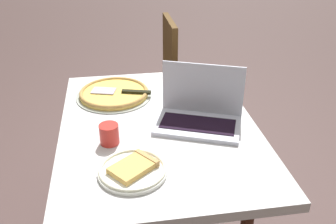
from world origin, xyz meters
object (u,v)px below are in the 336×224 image
object	(u,v)px
pizza_plate	(133,169)
table_knife	(202,88)
drink_cup	(109,134)
dining_table	(159,141)
pizza_tray	(114,93)
laptop	(200,112)
chair_near	(155,78)

from	to	relation	value
pizza_plate	table_knife	size ratio (longest dim) A/B	1.16
drink_cup	dining_table	bearing A→B (deg)	-61.86
table_knife	pizza_plate	bearing A→B (deg)	147.33
pizza_plate	pizza_tray	distance (m)	0.60
laptop	pizza_tray	xyz separation A→B (m)	(0.31, 0.35, -0.04)
dining_table	drink_cup	xyz separation A→B (m)	(-0.11, 0.20, 0.12)
pizza_tray	drink_cup	distance (m)	0.40
laptop	pizza_tray	bearing A→B (deg)	48.14
dining_table	table_knife	world-z (taller)	table_knife
dining_table	laptop	xyz separation A→B (m)	(-0.02, -0.17, 0.14)
chair_near	pizza_plate	bearing A→B (deg)	169.66
dining_table	table_knife	size ratio (longest dim) A/B	5.26
drink_cup	chair_near	world-z (taller)	chair_near
pizza_plate	table_knife	world-z (taller)	pizza_plate
laptop	pizza_plate	bearing A→B (deg)	134.01
dining_table	chair_near	bearing A→B (deg)	-6.09
dining_table	chair_near	size ratio (longest dim) A/B	1.22
pizza_plate	pizza_tray	size ratio (longest dim) A/B	0.67
pizza_plate	pizza_tray	world-z (taller)	pizza_plate
dining_table	chair_near	world-z (taller)	chair_near
pizza_tray	chair_near	distance (m)	0.76
drink_cup	table_knife	bearing A→B (deg)	-48.55
pizza_plate	chair_near	bearing A→B (deg)	-10.34
table_knife	chair_near	bearing A→B (deg)	13.54
dining_table	drink_cup	size ratio (longest dim) A/B	13.65
table_knife	laptop	bearing A→B (deg)	164.15
dining_table	pizza_plate	size ratio (longest dim) A/B	4.52
pizza_tray	drink_cup	bearing A→B (deg)	175.80
pizza_plate	pizza_tray	xyz separation A→B (m)	(0.60, 0.05, 0.00)
laptop	table_knife	distance (m)	0.34
chair_near	drink_cup	bearing A→B (deg)	164.04
dining_table	drink_cup	bearing A→B (deg)	118.14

